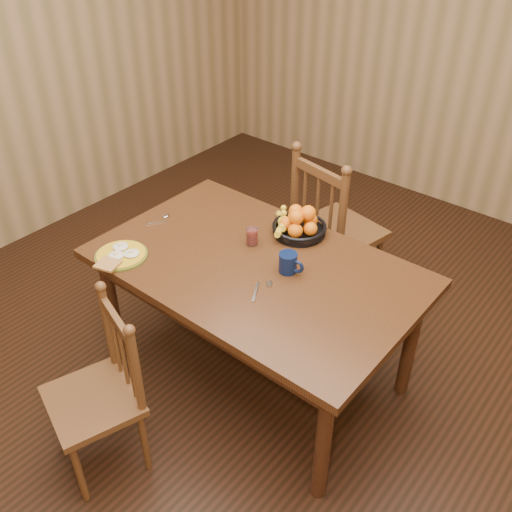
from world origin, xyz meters
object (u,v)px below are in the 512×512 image
Objects in this scene: breakfast_plate at (120,255)px; fruit_bowl at (298,224)px; chair_far at (333,231)px; coffee_mug at (289,263)px; dining_table at (256,278)px; chair_near at (100,394)px.

breakfast_plate is 0.93m from fruit_bowl.
chair_far is 0.56m from fruit_bowl.
dining_table is at bearing -160.59° from coffee_mug.
chair_far is 1.70m from chair_near.
chair_near is (-0.13, -1.69, -0.08)m from chair_far.
coffee_mug is at bearing 19.41° from dining_table.
chair_near is 1.30m from fruit_bowl.
chair_near reaches higher than dining_table.
chair_far is at bearing 106.06° from coffee_mug.
chair_far reaches higher than breakfast_plate.
chair_near is (-0.19, -0.87, -0.24)m from dining_table.
breakfast_plate is (-0.56, -0.39, 0.10)m from dining_table.
dining_table is 1.53× the size of chair_far.
chair_far is 1.34m from breakfast_plate.
coffee_mug is 0.35m from fruit_bowl.
chair_far is 1.19× the size of chair_near.
breakfast_plate is at bearing -148.50° from coffee_mug.
breakfast_plate is (-0.37, 0.48, 0.34)m from chair_near.
chair_near is 1.05m from coffee_mug.
dining_table is 1.83× the size of chair_near.
chair_far is 3.23× the size of fruit_bowl.
breakfast_plate is at bearing 145.73° from chair_near.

